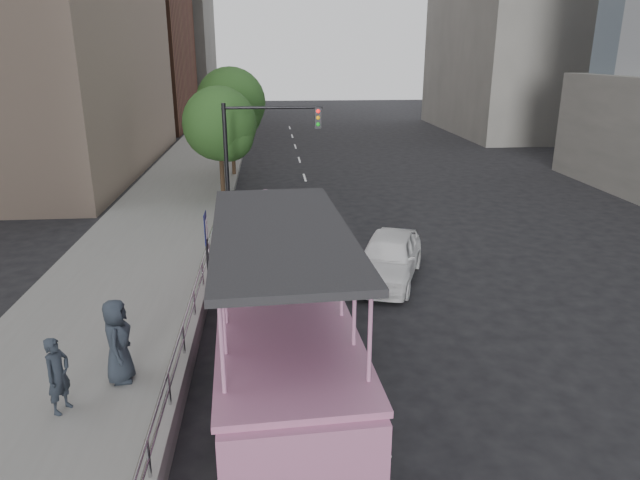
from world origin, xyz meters
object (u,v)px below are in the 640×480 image
Objects in this scene: duck_boat at (278,300)px; pedestrian_far at (118,341)px; street_tree_near at (222,127)px; traffic_signal at (254,144)px; street_tree_far at (233,105)px; pedestrian_near at (58,375)px; car at (388,257)px; parking_sign at (207,247)px.

duck_boat reaches higher than pedestrian_far.
street_tree_near is (-2.35, 14.76, 2.45)m from duck_boat.
traffic_signal is 0.81× the size of street_tree_far.
street_tree_far is (2.25, 23.40, 3.20)m from pedestrian_near.
car is (3.68, 4.40, -0.58)m from duck_boat.
pedestrian_far is (-3.49, -1.58, -0.12)m from duck_boat.
duck_boat is at bearing -36.24° from pedestrian_near.
parking_sign is at bearing -89.55° from street_tree_far.
duck_boat is at bearing -108.95° from car.
pedestrian_far is (0.91, 1.06, 0.14)m from pedestrian_near.
duck_boat is 5.14m from pedestrian_near.
pedestrian_far is at bearing -101.95° from traffic_signal.
traffic_signal is 0.91× the size of street_tree_near.
street_tree_far is (-2.15, 20.76, 2.94)m from duck_boat.
duck_boat reaches higher than car.
parking_sign is at bearing -98.70° from traffic_signal.
pedestrian_near reaches higher than car.
duck_boat is 5.77m from car.
duck_boat is 21.08m from street_tree_far.
street_tree_far reaches higher than car.
pedestrian_far is 4.94m from parking_sign.
duck_boat is 3.83m from pedestrian_far.
street_tree_far reaches higher than pedestrian_near.
duck_boat is 1.74× the size of street_tree_far.
street_tree_far is (0.20, 6.00, 0.49)m from street_tree_near.
pedestrian_far is at bearing -119.20° from car.
parking_sign is 11.85m from street_tree_near.
pedestrian_far is 16.58m from street_tree_near.
parking_sign reaches higher than car.
pedestrian_near is at bearing -117.98° from car.
duck_boat is 11.56m from traffic_signal.
pedestrian_near is 17.73m from street_tree_near.
parking_sign is at bearing -88.34° from street_tree_near.
parking_sign reaches higher than pedestrian_far.
parking_sign is (-2.02, 3.10, 0.38)m from duck_boat.
street_tree_near is (-6.04, 10.36, 3.03)m from car.
traffic_signal reaches higher than parking_sign.
pedestrian_near is 0.58× the size of parking_sign.
parking_sign is 0.49× the size of street_tree_near.
pedestrian_near is 6.25m from parking_sign.
street_tree_far reaches higher than pedestrian_far.
street_tree_far is at bearing -6.53° from pedestrian_far.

